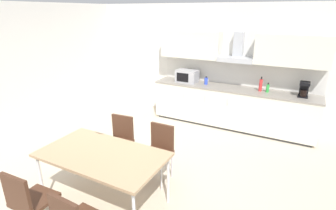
{
  "coord_description": "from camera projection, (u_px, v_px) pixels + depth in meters",
  "views": [
    {
      "loc": [
        2.16,
        -2.98,
        2.46
      ],
      "look_at": [
        0.28,
        0.6,
        1.0
      ],
      "focal_mm": 28.0,
      "sensor_mm": 36.0,
      "label": 1
    }
  ],
  "objects": [
    {
      "name": "wall_left",
      "position": [
        13.0,
        74.0,
        5.04
      ],
      "size": [
        0.1,
        6.7,
        2.63
      ],
      "primitive_type": "cube",
      "color": "silver",
      "rests_on": "ground_plane"
    },
    {
      "name": "upper_wall_cabinets",
      "position": [
        237.0,
        48.0,
        5.48
      ],
      "size": [
        3.49,
        0.4,
        0.6
      ],
      "color": "silver"
    },
    {
      "name": "backsplash_tile",
      "position": [
        237.0,
        74.0,
        5.82
      ],
      "size": [
        3.49,
        0.02,
        0.49
      ],
      "primitive_type": "cube",
      "color": "silver",
      "rests_on": "kitchen_counter"
    },
    {
      "name": "bottle_blue",
      "position": [
        206.0,
        81.0,
        5.89
      ],
      "size": [
        0.08,
        0.08,
        0.19
      ],
      "color": "blue",
      "rests_on": "kitchen_counter"
    },
    {
      "name": "dining_table",
      "position": [
        102.0,
        156.0,
        3.33
      ],
      "size": [
        1.61,
        0.9,
        0.76
      ],
      "color": "tan",
      "rests_on": "ground_plane"
    },
    {
      "name": "kitchen_counter",
      "position": [
        231.0,
        107.0,
        5.8
      ],
      "size": [
        3.51,
        0.65,
        0.89
      ],
      "color": "#333333",
      "rests_on": "ground_plane"
    },
    {
      "name": "ground_plane",
      "position": [
        136.0,
        171.0,
        4.27
      ],
      "size": [
        8.18,
        8.37,
        0.02
      ],
      "primitive_type": "cube",
      "color": "beige"
    },
    {
      "name": "pendant_lamp",
      "position": [
        94.0,
        74.0,
        2.97
      ],
      "size": [
        0.32,
        0.32,
        0.22
      ],
      "primitive_type": "cone",
      "color": "silver"
    },
    {
      "name": "coffee_maker",
      "position": [
        304.0,
        89.0,
        5.02
      ],
      "size": [
        0.18,
        0.19,
        0.3
      ],
      "color": "black",
      "rests_on": "kitchen_counter"
    },
    {
      "name": "chair_far_left",
      "position": [
        120.0,
        137.0,
        4.25
      ],
      "size": [
        0.44,
        0.44,
        0.87
      ],
      "color": "#4C2D1E",
      "rests_on": "ground_plane"
    },
    {
      "name": "bottle_green",
      "position": [
        268.0,
        88.0,
        5.32
      ],
      "size": [
        0.06,
        0.06,
        0.2
      ],
      "color": "green",
      "rests_on": "kitchen_counter"
    },
    {
      "name": "wall_back",
      "position": [
        202.0,
        62.0,
        6.18
      ],
      "size": [
        6.54,
        0.1,
        2.63
      ],
      "primitive_type": "cube",
      "color": "silver",
      "rests_on": "ground_plane"
    },
    {
      "name": "microwave",
      "position": [
        187.0,
        76.0,
        6.07
      ],
      "size": [
        0.48,
        0.35,
        0.28
      ],
      "color": "#ADADB2",
      "rests_on": "kitchen_counter"
    },
    {
      "name": "bottle_red",
      "position": [
        261.0,
        85.0,
        5.38
      ],
      "size": [
        0.07,
        0.07,
        0.3
      ],
      "color": "red",
      "rests_on": "kitchen_counter"
    },
    {
      "name": "chair_near_left",
      "position": [
        27.0,
        198.0,
        2.86
      ],
      "size": [
        0.42,
        0.42,
        0.87
      ],
      "color": "#4C2D1E",
      "rests_on": "ground_plane"
    },
    {
      "name": "chair_far_right",
      "position": [
        159.0,
        147.0,
        3.93
      ],
      "size": [
        0.4,
        0.4,
        0.87
      ],
      "color": "#4C2D1E",
      "rests_on": "ground_plane"
    }
  ]
}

